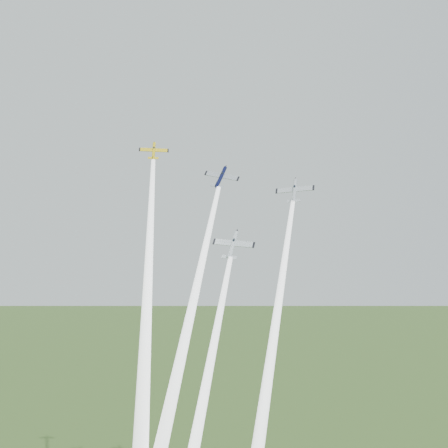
# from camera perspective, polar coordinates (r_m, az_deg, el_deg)

# --- Properties ---
(plane_yellow) EXTENTS (7.25, 5.80, 6.15)m
(plane_yellow) POSITION_cam_1_polar(r_m,az_deg,el_deg) (129.52, -7.15, 7.38)
(plane_yellow) COLOR yellow
(smoke_trail_yellow) EXTENTS (8.03, 41.05, 52.77)m
(smoke_trail_yellow) POSITION_cam_1_polar(r_m,az_deg,el_deg) (105.79, -7.72, -5.52)
(smoke_trail_yellow) COLOR white
(plane_navy) EXTENTS (9.52, 6.73, 8.18)m
(plane_navy) POSITION_cam_1_polar(r_m,az_deg,el_deg) (120.32, -0.31, 4.80)
(plane_navy) COLOR black
(smoke_trail_navy) EXTENTS (11.28, 43.11, 55.94)m
(smoke_trail_navy) POSITION_cam_1_polar(r_m,az_deg,el_deg) (98.08, -3.80, -10.76)
(smoke_trail_navy) COLOR white
(plane_silver_right) EXTENTS (9.64, 8.34, 8.11)m
(plane_silver_right) POSITION_cam_1_polar(r_m,az_deg,el_deg) (124.96, 7.18, 3.37)
(plane_silver_right) COLOR silver
(smoke_trail_silver_right) EXTENTS (13.81, 44.70, 58.59)m
(smoke_trail_silver_right) POSITION_cam_1_polar(r_m,az_deg,el_deg) (102.11, 4.88, -12.62)
(smoke_trail_silver_right) COLOR white
(plane_silver_low) EXTENTS (10.06, 7.68, 8.21)m
(plane_silver_low) POSITION_cam_1_polar(r_m,az_deg,el_deg) (109.97, 0.91, -2.14)
(plane_silver_low) COLOR silver
(smoke_trail_silver_low) EXTENTS (10.88, 38.94, 50.45)m
(smoke_trail_silver_low) POSITION_cam_1_polar(r_m,az_deg,el_deg) (93.37, -2.40, -18.66)
(smoke_trail_silver_low) COLOR white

